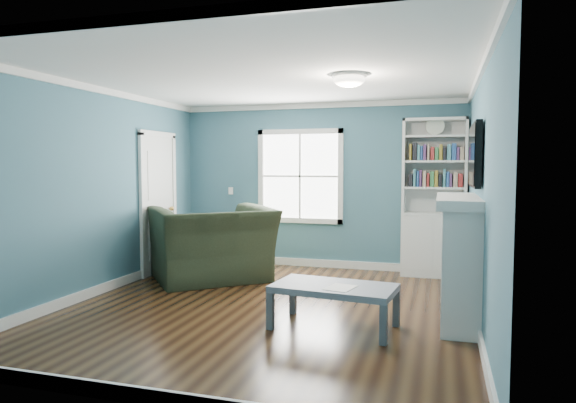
# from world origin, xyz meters

# --- Properties ---
(floor) EXTENTS (5.00, 5.00, 0.00)m
(floor) POSITION_xyz_m (0.00, 0.00, 0.00)
(floor) COLOR black
(floor) RESTS_ON ground
(room_walls) EXTENTS (5.00, 5.00, 5.00)m
(room_walls) POSITION_xyz_m (0.00, 0.00, 1.58)
(room_walls) COLOR #406D7F
(room_walls) RESTS_ON ground
(trim) EXTENTS (4.50, 5.00, 2.60)m
(trim) POSITION_xyz_m (0.00, 0.00, 1.24)
(trim) COLOR white
(trim) RESTS_ON ground
(window) EXTENTS (1.40, 0.06, 1.50)m
(window) POSITION_xyz_m (-0.30, 2.49, 1.45)
(window) COLOR white
(window) RESTS_ON room_walls
(bookshelf) EXTENTS (0.90, 0.35, 2.31)m
(bookshelf) POSITION_xyz_m (1.77, 2.30, 0.92)
(bookshelf) COLOR silver
(bookshelf) RESTS_ON ground
(fireplace) EXTENTS (0.44, 1.58, 1.30)m
(fireplace) POSITION_xyz_m (2.08, 0.20, 0.64)
(fireplace) COLOR black
(fireplace) RESTS_ON ground
(tv) EXTENTS (0.06, 1.10, 0.65)m
(tv) POSITION_xyz_m (2.20, 0.20, 1.72)
(tv) COLOR black
(tv) RESTS_ON fireplace
(door) EXTENTS (0.12, 0.98, 2.17)m
(door) POSITION_xyz_m (-2.22, 1.40, 1.07)
(door) COLOR silver
(door) RESTS_ON ground
(ceiling_fixture) EXTENTS (0.38, 0.38, 0.15)m
(ceiling_fixture) POSITION_xyz_m (0.90, 0.10, 2.55)
(ceiling_fixture) COLOR white
(ceiling_fixture) RESTS_ON room_walls
(light_switch) EXTENTS (0.08, 0.01, 0.12)m
(light_switch) POSITION_xyz_m (-1.50, 2.48, 1.20)
(light_switch) COLOR white
(light_switch) RESTS_ON room_walls
(recliner) EXTENTS (1.88, 1.82, 1.39)m
(recliner) POSITION_xyz_m (-1.21, 1.13, 0.69)
(recliner) COLOR black
(recliner) RESTS_ON ground
(coffee_table) EXTENTS (1.26, 0.78, 0.43)m
(coffee_table) POSITION_xyz_m (0.87, -0.49, 0.38)
(coffee_table) COLOR #474E55
(coffee_table) RESTS_ON ground
(paper_sheet) EXTENTS (0.31, 0.36, 0.00)m
(paper_sheet) POSITION_xyz_m (0.95, -0.59, 0.44)
(paper_sheet) COLOR white
(paper_sheet) RESTS_ON coffee_table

